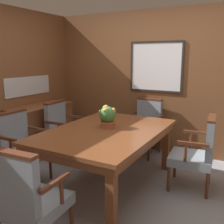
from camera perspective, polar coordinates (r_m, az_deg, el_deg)
ground_plane at (r=3.48m, az=-3.31°, el=-16.53°), size 14.00×14.00×0.00m
wall_back at (r=4.71m, az=8.37°, el=6.56°), size 7.20×0.08×2.45m
dining_table at (r=3.37m, az=-1.24°, el=-5.28°), size 1.28×1.88×0.75m
chair_left_near at (r=3.73m, az=-19.24°, el=-6.80°), size 0.52×0.55×0.95m
chair_head_near at (r=2.42m, az=-17.72°, el=-17.23°), size 0.57×0.54×0.95m
chair_head_far at (r=4.58m, az=7.33°, el=-2.82°), size 0.57×0.55×0.95m
chair_left_far at (r=4.34m, az=-10.69°, el=-3.72°), size 0.54×0.56×0.95m
chair_right_far at (r=3.48m, az=18.19°, el=-8.11°), size 0.56×0.58×0.95m
potted_plant at (r=3.40m, az=-0.99°, el=-1.02°), size 0.23×0.22×0.30m
sideboard_cabinet at (r=4.80m, az=-15.12°, el=-3.48°), size 0.53×1.19×0.83m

